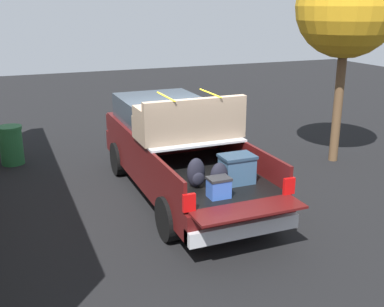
% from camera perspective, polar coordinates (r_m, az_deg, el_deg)
% --- Properties ---
extents(ground_plane, '(40.00, 40.00, 0.00)m').
position_cam_1_polar(ground_plane, '(9.95, -1.32, -5.07)').
color(ground_plane, black).
extents(pickup_truck, '(6.05, 2.06, 2.23)m').
position_cam_1_polar(pickup_truck, '(9.94, -2.09, 0.78)').
color(pickup_truck, '#470F0F').
rests_on(pickup_truck, ground_plane).
extents(tree_background, '(2.43, 2.43, 5.03)m').
position_cam_1_polar(tree_background, '(12.08, 18.44, 16.58)').
color(tree_background, brown).
rests_on(tree_background, ground_plane).
extents(trash_can, '(0.60, 0.60, 0.98)m').
position_cam_1_polar(trash_can, '(12.56, -21.20, 0.97)').
color(trash_can, '#1E592D').
rests_on(trash_can, ground_plane).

